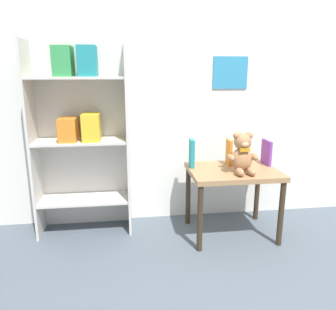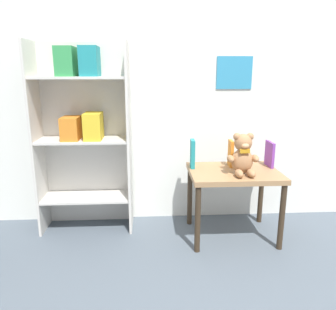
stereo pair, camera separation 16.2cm
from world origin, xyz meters
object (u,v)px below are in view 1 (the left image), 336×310
object	(u,v)px
display_table	(233,179)
book_standing_orange	(229,152)
teddy_bear	(242,154)
book_standing_purple	(266,152)
bookshelf_side	(81,126)
book_standing_teal	(192,153)

from	to	relation	value
display_table	book_standing_orange	xyz separation A→B (m)	(-0.00, 0.12, 0.17)
display_table	teddy_bear	xyz separation A→B (m)	(0.04, -0.08, 0.21)
display_table	book_standing_purple	distance (m)	0.35
bookshelf_side	teddy_bear	size ratio (longest dim) A/B	4.94
book_standing_teal	book_standing_purple	world-z (taller)	book_standing_teal
book_standing_teal	bookshelf_side	bearing A→B (deg)	172.77
teddy_bear	book_standing_teal	distance (m)	0.38
bookshelf_side	book_standing_purple	xyz separation A→B (m)	(1.41, -0.14, -0.22)
teddy_bear	book_standing_teal	bearing A→B (deg)	151.47
bookshelf_side	book_standing_purple	size ratio (longest dim) A/B	7.55
book_standing_teal	book_standing_purple	distance (m)	0.59
display_table	book_standing_purple	size ratio (longest dim) A/B	3.40
teddy_bear	book_standing_orange	bearing A→B (deg)	100.31
book_standing_purple	bookshelf_side	bearing A→B (deg)	173.10
book_standing_orange	display_table	bearing A→B (deg)	-88.35
display_table	book_standing_purple	world-z (taller)	book_standing_purple
bookshelf_side	display_table	bearing A→B (deg)	-12.11
book_standing_teal	book_standing_purple	xyz separation A→B (m)	(0.59, -0.00, -0.01)
book_standing_purple	book_standing_teal	bearing A→B (deg)	178.50
display_table	teddy_bear	size ratio (longest dim) A/B	2.23
display_table	book_standing_teal	xyz separation A→B (m)	(-0.30, 0.10, 0.18)
book_standing_orange	teddy_bear	bearing A→B (deg)	-78.04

